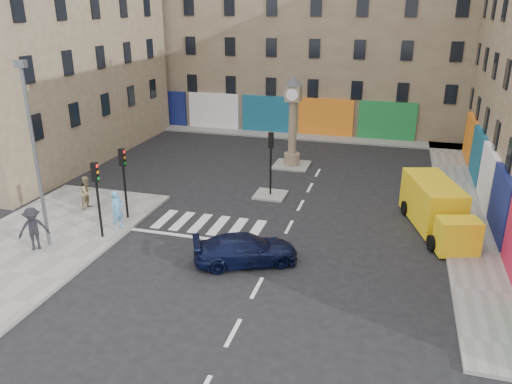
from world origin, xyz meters
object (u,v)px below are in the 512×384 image
at_px(traffic_light_left_near, 97,188).
at_px(traffic_light_island, 271,153).
at_px(navy_sedan, 246,249).
at_px(pedestrian_dark, 33,229).
at_px(traffic_light_left_far, 123,172).
at_px(lamp_post, 34,147).
at_px(clock_pillar, 293,116).
at_px(yellow_van, 436,208).
at_px(pedestrian_blue, 117,210).
at_px(pedestrian_tan, 88,192).

height_order(traffic_light_left_near, traffic_light_island, traffic_light_left_near).
distance_m(traffic_light_left_near, navy_sedan, 7.54).
relative_size(traffic_light_left_near, pedestrian_dark, 1.83).
height_order(traffic_light_left_near, traffic_light_left_far, same).
distance_m(lamp_post, navy_sedan, 10.12).
height_order(traffic_light_left_near, pedestrian_dark, traffic_light_left_near).
distance_m(clock_pillar, yellow_van, 12.40).
distance_m(navy_sedan, pedestrian_dark, 9.58).
bearing_deg(clock_pillar, traffic_light_left_near, -114.55).
bearing_deg(traffic_light_left_far, pedestrian_blue, -77.75).
bearing_deg(lamp_post, pedestrian_dark, -114.71).
xyz_separation_m(lamp_post, pedestrian_blue, (2.20, 2.42, -3.65)).
bearing_deg(pedestrian_tan, navy_sedan, -102.81).
distance_m(navy_sedan, pedestrian_blue, 7.13).
bearing_deg(pedestrian_dark, navy_sedan, -30.71).
xyz_separation_m(navy_sedan, pedestrian_dark, (-9.43, -1.61, 0.51)).
relative_size(yellow_van, pedestrian_blue, 3.29).
distance_m(yellow_van, pedestrian_tan, 18.17).
xyz_separation_m(lamp_post, pedestrian_dark, (-0.26, -0.57, -3.63)).
relative_size(traffic_light_left_near, pedestrian_tan, 2.04).
bearing_deg(lamp_post, navy_sedan, 6.50).
bearing_deg(clock_pillar, traffic_light_left_far, -118.94).
distance_m(traffic_light_left_near, traffic_light_island, 10.03).
relative_size(traffic_light_left_near, navy_sedan, 0.82).
height_order(traffic_light_left_far, lamp_post, lamp_post).
bearing_deg(traffic_light_left_near, traffic_light_left_far, 90.00).
bearing_deg(pedestrian_blue, traffic_light_left_far, 25.11).
xyz_separation_m(traffic_light_left_far, clock_pillar, (6.30, 11.40, 0.93)).
bearing_deg(traffic_light_left_near, pedestrian_blue, 73.58).
xyz_separation_m(yellow_van, pedestrian_blue, (-15.02, -4.62, 0.01)).
bearing_deg(traffic_light_left_near, navy_sedan, -2.80).
bearing_deg(pedestrian_blue, yellow_van, -60.05).
relative_size(traffic_light_left_far, yellow_van, 0.57).
bearing_deg(yellow_van, traffic_light_island, 150.11).
bearing_deg(pedestrian_dark, pedestrian_blue, 10.09).
xyz_separation_m(traffic_light_island, pedestrian_tan, (-8.96, -4.84, -1.53)).
height_order(traffic_light_island, lamp_post, lamp_post).
bearing_deg(pedestrian_blue, clock_pillar, -12.29).
relative_size(traffic_light_left_far, clock_pillar, 0.61).
distance_m(traffic_light_island, navy_sedan, 8.44).
distance_m(traffic_light_left_far, pedestrian_dark, 5.09).
distance_m(traffic_light_left_far, clock_pillar, 13.05).
height_order(traffic_light_left_far, clock_pillar, clock_pillar).
xyz_separation_m(pedestrian_tan, pedestrian_dark, (0.50, -4.93, 0.10)).
height_order(traffic_light_island, pedestrian_dark, traffic_light_island).
distance_m(traffic_light_left_near, clock_pillar, 15.19).
xyz_separation_m(yellow_van, pedestrian_dark, (-17.48, -7.60, 0.03)).
xyz_separation_m(traffic_light_left_far, pedestrian_tan, (-2.66, 0.56, -1.56)).
relative_size(navy_sedan, pedestrian_blue, 2.25).
xyz_separation_m(traffic_light_left_near, traffic_light_island, (6.30, 7.80, -0.03)).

